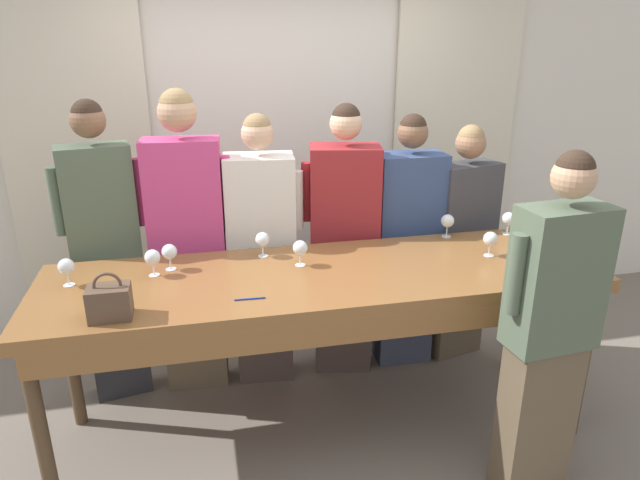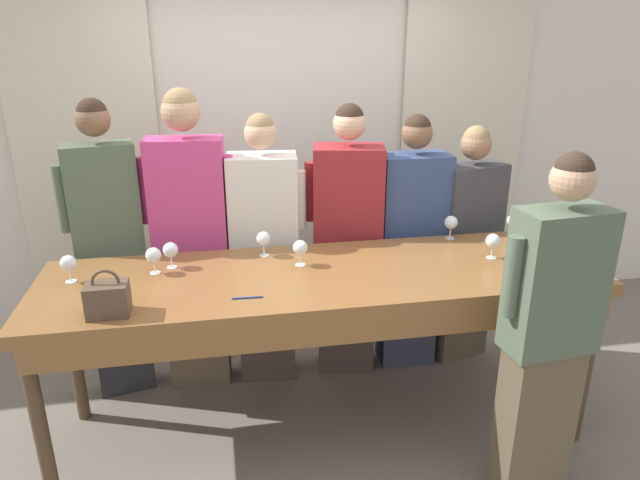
{
  "view_description": "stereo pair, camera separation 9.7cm",
  "coord_description": "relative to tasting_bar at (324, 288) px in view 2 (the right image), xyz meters",
  "views": [
    {
      "loc": [
        -0.61,
        -2.68,
        2.19
      ],
      "look_at": [
        0.0,
        0.09,
        1.14
      ],
      "focal_mm": 32.0,
      "sensor_mm": 36.0,
      "label": 1
    },
    {
      "loc": [
        -0.52,
        -2.7,
        2.19
      ],
      "look_at": [
        0.0,
        0.09,
        1.14
      ],
      "focal_mm": 32.0,
      "sensor_mm": 36.0,
      "label": 2
    }
  ],
  "objects": [
    {
      "name": "ground_plane",
      "position": [
        0.0,
        0.02,
        -0.9
      ],
      "size": [
        18.0,
        18.0,
        0.0
      ],
      "primitive_type": "plane",
      "color": "#70665B"
    },
    {
      "name": "wall_back",
      "position": [
        0.0,
        1.6,
        0.5
      ],
      "size": [
        12.0,
        0.06,
        2.8
      ],
      "color": "silver",
      "rests_on": "ground_plane"
    },
    {
      "name": "curtain_panel_left",
      "position": [
        -1.41,
        1.54,
        0.44
      ],
      "size": [
        1.0,
        0.03,
        2.69
      ],
      "color": "beige",
      "rests_on": "ground_plane"
    },
    {
      "name": "curtain_panel_right",
      "position": [
        1.41,
        1.54,
        0.44
      ],
      "size": [
        1.0,
        0.03,
        2.69
      ],
      "color": "beige",
      "rests_on": "ground_plane"
    },
    {
      "name": "tasting_bar",
      "position": [
        0.0,
        0.0,
        0.0
      ],
      "size": [
        2.93,
        0.85,
        0.99
      ],
      "color": "brown",
      "rests_on": "ground_plane"
    },
    {
      "name": "wine_bottle",
      "position": [
        1.29,
        -0.33,
        0.19
      ],
      "size": [
        0.08,
        0.08,
        0.3
      ],
      "color": "black",
      "rests_on": "tasting_bar"
    },
    {
      "name": "handbag",
      "position": [
        -1.03,
        -0.27,
        0.16
      ],
      "size": [
        0.18,
        0.13,
        0.22
      ],
      "color": "brown",
      "rests_on": "tasting_bar"
    },
    {
      "name": "wine_glass_front_left",
      "position": [
        -0.28,
        0.31,
        0.18
      ],
      "size": [
        0.08,
        0.08,
        0.14
      ],
      "color": "white",
      "rests_on": "tasting_bar"
    },
    {
      "name": "wine_glass_front_mid",
      "position": [
        1.25,
        0.35,
        0.18
      ],
      "size": [
        0.08,
        0.08,
        0.14
      ],
      "color": "white",
      "rests_on": "tasting_bar"
    },
    {
      "name": "wine_glass_front_right",
      "position": [
        0.86,
        0.39,
        0.18
      ],
      "size": [
        0.08,
        0.08,
        0.14
      ],
      "color": "white",
      "rests_on": "tasting_bar"
    },
    {
      "name": "wine_glass_center_left",
      "position": [
        1.31,
        -0.04,
        0.18
      ],
      "size": [
        0.08,
        0.08,
        0.14
      ],
      "color": "white",
      "rests_on": "tasting_bar"
    },
    {
      "name": "wine_glass_center_mid",
      "position": [
        -0.1,
        0.14,
        0.18
      ],
      "size": [
        0.08,
        0.08,
        0.14
      ],
      "color": "white",
      "rests_on": "tasting_bar"
    },
    {
      "name": "wine_glass_center_right",
      "position": [
        1.19,
        -0.19,
        0.18
      ],
      "size": [
        0.08,
        0.08,
        0.14
      ],
      "color": "white",
      "rests_on": "tasting_bar"
    },
    {
      "name": "wine_glass_back_left",
      "position": [
        -0.87,
        0.17,
        0.18
      ],
      "size": [
        0.08,
        0.08,
        0.14
      ],
      "color": "white",
      "rests_on": "tasting_bar"
    },
    {
      "name": "wine_glass_back_mid",
      "position": [
        -1.28,
        0.13,
        0.18
      ],
      "size": [
        0.08,
        0.08,
        0.14
      ],
      "color": "white",
      "rests_on": "tasting_bar"
    },
    {
      "name": "wine_glass_back_right",
      "position": [
        0.96,
        0.04,
        0.18
      ],
      "size": [
        0.08,
        0.08,
        0.14
      ],
      "color": "white",
      "rests_on": "tasting_bar"
    },
    {
      "name": "wine_glass_near_host",
      "position": [
        -0.79,
        0.23,
        0.18
      ],
      "size": [
        0.08,
        0.08,
        0.14
      ],
      "color": "white",
      "rests_on": "tasting_bar"
    },
    {
      "name": "pen",
      "position": [
        -0.41,
        -0.22,
        0.09
      ],
      "size": [
        0.15,
        0.01,
        0.01
      ],
      "color": "#193399",
      "rests_on": "tasting_bar"
    },
    {
      "name": "guest_olive_jacket",
      "position": [
        -1.17,
        0.65,
        0.05
      ],
      "size": [
        0.51,
        0.28,
        1.84
      ],
      "color": "#28282D",
      "rests_on": "ground_plane"
    },
    {
      "name": "guest_pink_top",
      "position": [
        -0.7,
        0.65,
        0.08
      ],
      "size": [
        0.56,
        0.26,
        1.89
      ],
      "color": "brown",
      "rests_on": "ground_plane"
    },
    {
      "name": "guest_cream_sweater",
      "position": [
        -0.25,
        0.65,
        -0.03
      ],
      "size": [
        0.53,
        0.31,
        1.74
      ],
      "color": "#473833",
      "rests_on": "ground_plane"
    },
    {
      "name": "guest_striped_shirt",
      "position": [
        0.28,
        0.65,
        -0.01
      ],
      "size": [
        0.55,
        0.35,
        1.78
      ],
      "color": "#473833",
      "rests_on": "ground_plane"
    },
    {
      "name": "guest_navy_coat",
      "position": [
        0.71,
        0.65,
        -0.04
      ],
      "size": [
        0.55,
        0.26,
        1.71
      ],
      "color": "#383D51",
      "rests_on": "ground_plane"
    },
    {
      "name": "guest_beige_cap",
      "position": [
        1.1,
        0.65,
        -0.07
      ],
      "size": [
        0.55,
        0.31,
        1.63
      ],
      "color": "brown",
      "rests_on": "ground_plane"
    },
    {
      "name": "host_pouring",
      "position": [
        0.9,
        -0.66,
        -0.01
      ],
      "size": [
        0.52,
        0.24,
        1.73
      ],
      "color": "brown",
      "rests_on": "ground_plane"
    }
  ]
}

